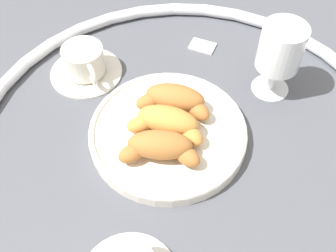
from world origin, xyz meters
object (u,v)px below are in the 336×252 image
croissant_large (175,99)px  croissant_small (167,122)px  pastry_plate (168,132)px  croissant_extra (160,147)px  coffee_cup_near (85,64)px  sugar_packet (203,45)px  juice_glass_left (280,51)px

croissant_large → croissant_small: same height
pastry_plate → croissant_extra: size_ratio=1.92×
croissant_extra → coffee_cup_near: size_ratio=1.01×
croissant_large → coffee_cup_near: (0.18, -0.08, -0.02)m
pastry_plate → sugar_packet: (-0.04, -0.23, -0.01)m
croissant_small → croissant_large: bearing=-95.6°
coffee_cup_near → croissant_small: bearing=143.7°
croissant_large → croissant_small: 0.05m
croissant_small → sugar_packet: croissant_small is taller
pastry_plate → coffee_cup_near: (0.18, -0.13, 0.01)m
croissant_large → juice_glass_left: 0.19m
croissant_extra → pastry_plate: bearing=-94.8°
croissant_small → croissant_extra: bearing=85.4°
pastry_plate → juice_glass_left: size_ratio=1.87×
croissant_extra → sugar_packet: bearing=-97.9°
sugar_packet → croissant_small: bearing=95.8°
croissant_extra → coffee_cup_near: (0.17, -0.18, -0.02)m
coffee_cup_near → juice_glass_left: juice_glass_left is taller
croissant_large → croissant_small: bearing=84.4°
croissant_large → croissant_extra: bearing=84.9°
pastry_plate → sugar_packet: size_ratio=5.24×
croissant_large → croissant_small: (0.00, 0.05, 0.00)m
pastry_plate → sugar_packet: 0.24m
croissant_extra → sugar_packet: size_ratio=2.73×
croissant_extra → croissant_large: bearing=-95.1°
croissant_small → juice_glass_left: size_ratio=0.97×
croissant_small → croissant_extra: same height
croissant_large → coffee_cup_near: size_ratio=1.00×
croissant_large → sugar_packet: croissant_large is taller
coffee_cup_near → sugar_packet: bearing=-152.7°
juice_glass_left → coffee_cup_near: bearing=2.1°
pastry_plate → croissant_small: (0.00, 0.00, 0.03)m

